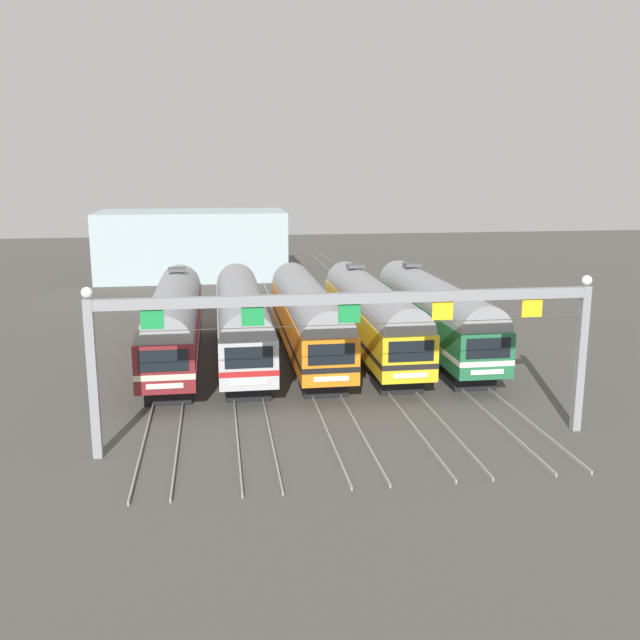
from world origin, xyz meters
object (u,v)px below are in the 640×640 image
object	(u,v)px
commuter_train_orange	(307,316)
commuter_train_maroon	(174,320)
commuter_train_yellow	(371,314)
commuter_train_green	(433,312)
catenary_gantry	(349,323)
commuter_train_stainless	(242,318)

from	to	relation	value
commuter_train_orange	commuter_train_maroon	bearing A→B (deg)	179.97
commuter_train_yellow	commuter_train_green	world-z (taller)	same
commuter_train_maroon	catenary_gantry	bearing A→B (deg)	-59.74
commuter_train_maroon	commuter_train_stainless	size ratio (longest dim) A/B	1.00
commuter_train_yellow	catenary_gantry	world-z (taller)	catenary_gantry
commuter_train_stainless	catenary_gantry	xyz separation A→B (m)	(3.94, -13.49, 2.54)
commuter_train_maroon	catenary_gantry	xyz separation A→B (m)	(7.88, -13.50, 2.54)
commuter_train_green	catenary_gantry	distance (m)	15.83
commuter_train_orange	catenary_gantry	size ratio (longest dim) A/B	0.86
commuter_train_maroon	commuter_train_orange	distance (m)	7.88
catenary_gantry	commuter_train_stainless	bearing A→B (deg)	106.27
commuter_train_orange	commuter_train_yellow	world-z (taller)	commuter_train_yellow
catenary_gantry	commuter_train_yellow	bearing A→B (deg)	73.73
commuter_train_maroon	commuter_train_green	xyz separation A→B (m)	(15.75, 0.00, 0.00)
commuter_train_orange	commuter_train_yellow	size ratio (longest dim) A/B	1.00
commuter_train_stainless	commuter_train_orange	size ratio (longest dim) A/B	1.00
commuter_train_green	commuter_train_maroon	bearing A→B (deg)	180.00
commuter_train_yellow	commuter_train_maroon	bearing A→B (deg)	180.00
commuter_train_orange	catenary_gantry	distance (m)	13.73
commuter_train_maroon	commuter_train_yellow	world-z (taller)	same
commuter_train_maroon	catenary_gantry	distance (m)	15.83
commuter_train_orange	catenary_gantry	xyz separation A→B (m)	(0.00, -13.49, 2.54)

